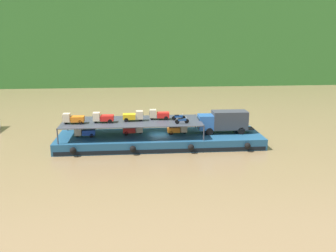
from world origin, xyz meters
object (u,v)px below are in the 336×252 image
mini_truck_lower_aft (133,129)px  motorcycle_upper_centre (178,117)px  mini_truck_upper_fore (133,116)px  mini_truck_upper_bow (159,114)px  mini_truck_upper_stern (73,119)px  cargo_barge (160,140)px  mini_truck_upper_mid (103,118)px  mini_truck_lower_mid (178,129)px  motorcycle_upper_port (182,120)px  mini_truck_lower_stern (84,132)px  covered_lorry (224,121)px

mini_truck_lower_aft → motorcycle_upper_centre: bearing=-5.4°
mini_truck_upper_fore → mini_truck_upper_bow: size_ratio=0.98×
mini_truck_upper_bow → motorcycle_upper_centre: mini_truck_upper_bow is taller
mini_truck_upper_stern → mini_truck_upper_fore: size_ratio=1.00×
cargo_barge → mini_truck_lower_aft: mini_truck_lower_aft is taller
motorcycle_upper_centre → mini_truck_upper_mid: bearing=-177.2°
cargo_barge → mini_truck_lower_mid: (2.46, 0.27, 1.44)m
mini_truck_upper_bow → motorcycle_upper_port: bearing=-43.6°
cargo_barge → mini_truck_upper_bow: 3.52m
mini_truck_lower_mid → mini_truck_upper_fore: mini_truck_upper_fore is taller
cargo_barge → mini_truck_upper_mid: mini_truck_upper_mid is taller
mini_truck_lower_stern → mini_truck_lower_mid: size_ratio=1.01×
mini_truck_upper_stern → mini_truck_upper_bow: (11.39, 1.44, 0.00)m
mini_truck_lower_aft → mini_truck_upper_mid: mini_truck_upper_mid is taller
mini_truck_upper_bow → mini_truck_upper_mid: bearing=-171.1°
mini_truck_lower_aft → mini_truck_upper_stern: 8.16m
motorcycle_upper_centre → mini_truck_lower_aft: bearing=174.6°
mini_truck_upper_bow → motorcycle_upper_centre: (2.63, -0.69, -0.26)m
covered_lorry → mini_truck_upper_fore: 12.62m
mini_truck_lower_stern → mini_truck_lower_aft: 6.59m
mini_truck_lower_stern → motorcycle_upper_port: 13.22m
mini_truck_lower_mid → mini_truck_upper_fore: size_ratio=1.00×
mini_truck_lower_mid → mini_truck_lower_aft: bearing=176.7°
mini_truck_lower_aft → mini_truck_upper_stern: (-7.80, -1.33, 2.00)m
mini_truck_lower_mid → mini_truck_upper_mid: (-10.09, -0.73, 2.00)m
mini_truck_upper_mid → mini_truck_lower_mid: bearing=4.1°
mini_truck_upper_mid → mini_truck_upper_bow: (7.55, 1.19, 0.00)m
cargo_barge → mini_truck_lower_stern: size_ratio=10.00×
mini_truck_upper_mid → cargo_barge: bearing=3.4°
mini_truck_lower_stern → motorcycle_upper_port: size_ratio=1.47×
motorcycle_upper_port → motorcycle_upper_centre: (-0.21, 2.02, 0.00)m
covered_lorry → mini_truck_lower_aft: bearing=178.3°
mini_truck_lower_aft → mini_truck_upper_fore: size_ratio=1.01×
covered_lorry → mini_truck_upper_mid: size_ratio=2.85×
mini_truck_upper_fore → mini_truck_lower_aft: bearing=98.2°
covered_lorry → mini_truck_lower_stern: covered_lorry is taller
mini_truck_lower_aft → motorcycle_upper_centre: motorcycle_upper_centre is taller
mini_truck_lower_aft → mini_truck_upper_mid: 4.57m
motorcycle_upper_port → mini_truck_upper_fore: bearing=161.8°
mini_truck_lower_aft → covered_lorry: bearing=-1.7°
covered_lorry → mini_truck_upper_fore: bearing=-179.4°
mini_truck_upper_fore → motorcycle_upper_centre: size_ratio=1.44×
covered_lorry → mini_truck_upper_mid: (-16.62, -0.70, 1.00)m
mini_truck_lower_stern → mini_truck_lower_aft: size_ratio=1.00×
mini_truck_lower_stern → mini_truck_upper_fore: (6.61, 0.27, 2.00)m
covered_lorry → mini_truck_lower_aft: (-12.65, 0.38, -1.00)m
mini_truck_lower_aft → mini_truck_upper_fore: (0.07, -0.51, 2.00)m
mini_truck_lower_aft → motorcycle_upper_port: bearing=-22.0°
mini_truck_lower_mid → motorcycle_upper_centre: size_ratio=1.45×
mini_truck_lower_aft → motorcycle_upper_centre: (6.22, -0.59, 1.74)m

